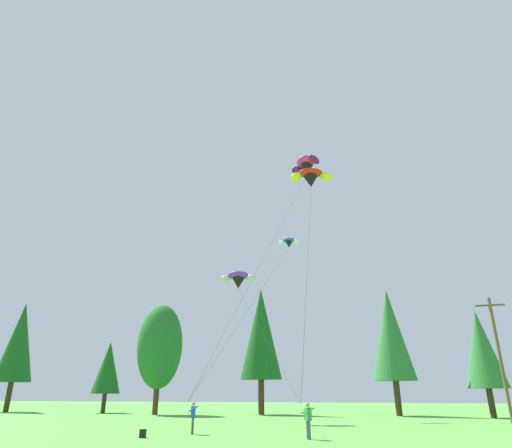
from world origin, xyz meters
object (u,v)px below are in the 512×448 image
object	(u,v)px
kite_flyer_near	(193,415)
parafoil_kite_far_magenta	(306,166)
parafoil_kite_high_blue_white	(289,242)
backpack	(143,433)
parafoil_kite_mid_red_yellow	(311,177)
kite_flyer_mid	(308,417)
parafoil_kite_low_purple	(238,279)
utility_pole	(499,354)

from	to	relation	value
kite_flyer_near	parafoil_kite_far_magenta	xyz separation A→B (m)	(5.80, 8.23, 19.34)
parafoil_kite_high_blue_white	backpack	bearing A→B (deg)	-100.03
parafoil_kite_mid_red_yellow	parafoil_kite_far_magenta	xyz separation A→B (m)	(-0.51, 1.16, 1.79)
parafoil_kite_mid_red_yellow	backpack	distance (m)	22.18
kite_flyer_mid	parafoil_kite_far_magenta	size ratio (longest dim) A/B	0.09
kite_flyer_near	parafoil_kite_far_magenta	bearing A→B (deg)	54.82
kite_flyer_mid	parafoil_kite_far_magenta	distance (m)	21.51
kite_flyer_mid	parafoil_kite_high_blue_white	distance (m)	25.80
kite_flyer_mid	parafoil_kite_low_purple	bearing A→B (deg)	121.17
kite_flyer_mid	kite_flyer_near	bearing A→B (deg)	170.26
kite_flyer_near	parafoil_kite_far_magenta	world-z (taller)	parafoil_kite_far_magenta
utility_pole	parafoil_kite_mid_red_yellow	world-z (taller)	parafoil_kite_mid_red_yellow
utility_pole	backpack	distance (m)	27.79
parafoil_kite_high_blue_white	kite_flyer_mid	bearing A→B (deg)	-76.85
parafoil_kite_high_blue_white	parafoil_kite_mid_red_yellow	bearing A→B (deg)	-69.69
parafoil_kite_mid_red_yellow	parafoil_kite_high_blue_white	bearing A→B (deg)	110.31
kite_flyer_mid	parafoil_kite_mid_red_yellow	distance (m)	19.38
kite_flyer_mid	backpack	distance (m)	8.46
parafoil_kite_high_blue_white	parafoil_kite_far_magenta	distance (m)	11.37
utility_pole	kite_flyer_mid	bearing A→B (deg)	-128.39
kite_flyer_near	parafoil_kite_far_magenta	distance (m)	21.80
parafoil_kite_high_blue_white	parafoil_kite_low_purple	distance (m)	8.80
utility_pole	parafoil_kite_high_blue_white	world-z (taller)	parafoil_kite_high_blue_white
backpack	parafoil_kite_far_magenta	bearing A→B (deg)	35.80
kite_flyer_near	parafoil_kite_mid_red_yellow	distance (m)	19.94
backpack	parafoil_kite_mid_red_yellow	bearing A→B (deg)	30.83
utility_pole	parafoil_kite_far_magenta	distance (m)	21.59
utility_pole	parafoil_kite_far_magenta	size ratio (longest dim) A/B	0.48
utility_pole	parafoil_kite_mid_red_yellow	xyz separation A→B (m)	(-13.11, -7.88, 13.55)
kite_flyer_mid	parafoil_kite_far_magenta	bearing A→B (deg)	95.31
parafoil_kite_mid_red_yellow	backpack	bearing A→B (deg)	-129.57
parafoil_kite_far_magenta	parafoil_kite_low_purple	size ratio (longest dim) A/B	1.34
parafoil_kite_low_purple	parafoil_kite_mid_red_yellow	bearing A→B (deg)	-34.18
kite_flyer_near	parafoil_kite_high_blue_white	distance (m)	24.60
parafoil_kite_far_magenta	parafoil_kite_low_purple	xyz separation A→B (m)	(-7.31, 4.15, -8.45)
kite_flyer_near	parafoil_kite_low_purple	xyz separation A→B (m)	(-1.51, 12.38, 10.88)
kite_flyer_mid	parafoil_kite_high_blue_white	bearing A→B (deg)	103.15
kite_flyer_near	kite_flyer_mid	world-z (taller)	same
parafoil_kite_far_magenta	parafoil_kite_low_purple	bearing A→B (deg)	150.41
kite_flyer_near	parafoil_kite_low_purple	size ratio (longest dim) A/B	0.12
parafoil_kite_low_purple	parafoil_kite_high_blue_white	bearing A→B (deg)	59.50
kite_flyer_near	parafoil_kite_high_blue_white	xyz separation A→B (m)	(2.09, 18.48, 16.10)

